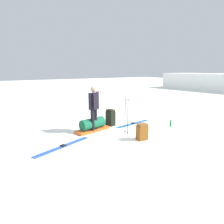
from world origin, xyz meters
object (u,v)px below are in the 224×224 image
skier_standing (94,106)px  thermos_bottle (171,123)px  ski_poles_planted_near (126,114)px  gear_sled (93,125)px  backpack_bright (142,132)px  ski_pair_far (133,124)px  ski_pair_near (63,146)px  ski_poles_planted_far (100,104)px  backpack_large_dark (111,118)px

skier_standing → thermos_bottle: skier_standing is taller
ski_poles_planted_near → gear_sled: bearing=-138.7°
backpack_bright → gear_sled: size_ratio=0.38×
backpack_bright → ski_poles_planted_near: ski_poles_planted_near is taller
backpack_bright → gear_sled: 1.96m
backpack_bright → thermos_bottle: (-0.47, 2.02, -0.14)m
ski_pair_far → gear_sled: bearing=-93.8°
ski_pair_near → gear_sled: 1.73m
ski_poles_planted_far → thermos_bottle: bearing=36.4°
gear_sled → skier_standing: bearing=0.5°
skier_standing → ski_pair_near: skier_standing is taller
skier_standing → backpack_bright: (1.63, 0.87, -0.69)m
thermos_bottle → ski_poles_planted_near: bearing=-98.8°
ski_pair_far → backpack_bright: (1.62, -1.04, 0.25)m
ski_pair_far → backpack_bright: 1.94m
ski_pair_near → ski_pair_far: (-0.73, 3.39, 0.00)m
thermos_bottle → backpack_bright: bearing=-76.8°
ski_pair_near → ski_poles_planted_far: bearing=129.0°
ski_pair_far → gear_sled: 1.92m
skier_standing → backpack_large_dark: 1.21m
backpack_bright → ski_poles_planted_far: bearing=176.3°
gear_sled → thermos_bottle: (1.28, 2.89, -0.09)m
skier_standing → backpack_large_dark: bearing=110.1°
ski_pair_near → ski_pair_far: bearing=102.1°
backpack_bright → gear_sled: (-1.75, -0.87, -0.04)m
backpack_large_dark → ski_pair_far: bearing=68.5°
skier_standing → backpack_bright: skier_standing is taller
backpack_bright → ski_poles_planted_near: bearing=-178.1°
ski_poles_planted_near → backpack_large_dark: bearing=173.7°
ski_poles_planted_near → ski_poles_planted_far: size_ratio=0.96×
thermos_bottle → skier_standing: bearing=-111.9°
ski_poles_planted_far → ski_pair_far: bearing=32.4°
ski_poles_planted_near → thermos_bottle: ski_poles_planted_near is taller
gear_sled → ski_poles_planted_far: bearing=138.7°
skier_standing → ski_pair_near: bearing=-63.6°
backpack_large_dark → ski_poles_planted_near: (1.20, -0.13, 0.38)m
skier_standing → backpack_bright: 1.97m
ski_poles_planted_near → skier_standing: bearing=-135.0°
backpack_large_dark → ski_poles_planted_far: (-0.97, 0.08, 0.41)m
ski_poles_planted_near → ski_poles_planted_far: bearing=174.3°
backpack_bright → ski_pair_far: bearing=147.5°
ski_pair_far → ski_poles_planted_far: ski_poles_planted_far is taller
ski_poles_planted_far → thermos_bottle: ski_poles_planted_far is taller
ski_poles_planted_near → thermos_bottle: 2.15m
ski_poles_planted_near → gear_sled: size_ratio=0.90×
ski_pair_far → backpack_large_dark: bearing=-111.5°
backpack_bright → thermos_bottle: 2.08m
backpack_large_dark → thermos_bottle: 2.45m
ski_pair_far → backpack_bright: bearing=-32.5°
backpack_large_dark → ski_poles_planted_near: 1.27m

